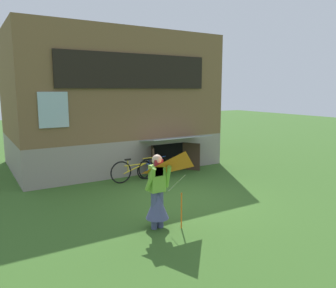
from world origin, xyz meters
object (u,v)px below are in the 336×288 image
at_px(person, 157,198).
at_px(bicycle_yellow, 135,170).
at_px(bicycle_blue, 153,167).
at_px(kite, 185,173).

relative_size(person, bicycle_yellow, 0.95).
height_order(person, bicycle_yellow, person).
distance_m(person, bicycle_yellow, 4.01).
height_order(bicycle_blue, bicycle_yellow, bicycle_yellow).
bearing_deg(person, kite, -75.81).
bearing_deg(kite, bicycle_blue, 69.18).
bearing_deg(bicycle_blue, person, -133.82).
height_order(kite, bicycle_blue, kite).
relative_size(kite, bicycle_yellow, 0.95).
xyz_separation_m(person, bicycle_blue, (2.10, 4.03, -0.37)).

